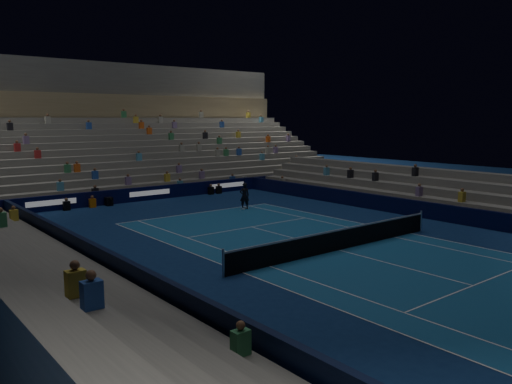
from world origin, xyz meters
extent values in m
plane|color=navy|center=(0.00, 0.00, 0.00)|extent=(90.00, 90.00, 0.00)
cube|color=#185287|center=(0.00, 0.00, 0.01)|extent=(10.97, 23.77, 0.01)
cube|color=#080A32|center=(0.00, 18.50, 0.50)|extent=(44.00, 0.25, 1.00)
cube|color=black|center=(9.70, 0.00, 0.50)|extent=(0.25, 37.00, 1.00)
cube|color=black|center=(-9.70, 0.00, 0.50)|extent=(0.25, 37.00, 1.00)
cube|color=slate|center=(0.00, 19.50, 0.25)|extent=(44.00, 1.00, 0.50)
cube|color=slate|center=(0.00, 20.50, 0.50)|extent=(44.00, 1.00, 1.00)
cube|color=slate|center=(0.00, 21.50, 0.75)|extent=(44.00, 1.00, 1.50)
cube|color=slate|center=(0.00, 22.50, 1.00)|extent=(44.00, 1.00, 2.00)
cube|color=slate|center=(0.00, 23.50, 1.25)|extent=(44.00, 1.00, 2.50)
cube|color=slate|center=(0.00, 24.50, 1.50)|extent=(44.00, 1.00, 3.00)
cube|color=slate|center=(0.00, 25.50, 1.75)|extent=(44.00, 1.00, 3.50)
cube|color=slate|center=(0.00, 26.50, 2.00)|extent=(44.00, 1.00, 4.00)
cube|color=slate|center=(0.00, 27.50, 2.25)|extent=(44.00, 1.00, 4.50)
cube|color=slate|center=(0.00, 28.50, 2.50)|extent=(44.00, 1.00, 5.00)
cube|color=slate|center=(0.00, 29.50, 2.75)|extent=(44.00, 1.00, 5.50)
cube|color=slate|center=(0.00, 30.50, 3.00)|extent=(44.00, 1.00, 6.00)
cube|color=#7E6E4E|center=(0.00, 31.60, 7.10)|extent=(44.00, 0.60, 2.20)
cube|color=#4C4C49|center=(0.00, 33.00, 9.70)|extent=(44.00, 2.40, 3.00)
cube|color=slate|center=(10.50, 0.00, 0.25)|extent=(1.00, 37.00, 0.50)
cube|color=slate|center=(11.50, 0.00, 0.50)|extent=(1.00, 37.00, 1.00)
cube|color=slate|center=(12.50, 0.00, 0.75)|extent=(1.00, 37.00, 1.50)
cube|color=slate|center=(13.50, 0.00, 1.00)|extent=(1.00, 37.00, 2.00)
cube|color=slate|center=(14.50, 0.00, 1.25)|extent=(1.00, 37.00, 2.50)
cube|color=#61615C|center=(-10.50, 0.00, 0.25)|extent=(1.00, 37.00, 0.50)
cube|color=#61615C|center=(-11.50, 0.00, 0.50)|extent=(1.00, 37.00, 1.00)
cube|color=#61615C|center=(-12.50, 0.00, 0.75)|extent=(1.00, 37.00, 1.50)
cube|color=#61615C|center=(-13.50, 0.00, 1.00)|extent=(1.00, 37.00, 2.00)
cylinder|color=#B2B2B7|center=(-6.40, 0.00, 0.55)|extent=(0.10, 0.10, 1.10)
cylinder|color=#B2B2B7|center=(6.40, 0.00, 0.55)|extent=(0.10, 0.10, 1.10)
cube|color=black|center=(0.00, 0.00, 0.45)|extent=(12.80, 0.03, 0.90)
cube|color=white|center=(0.00, 0.00, 0.94)|extent=(12.80, 0.04, 0.08)
imported|color=black|center=(3.14, 11.11, 0.88)|extent=(0.75, 0.63, 1.76)
cube|color=black|center=(-3.28, 18.04, 0.29)|extent=(0.45, 0.54, 0.58)
cylinder|color=black|center=(-3.28, 17.60, 0.46)|extent=(0.17, 0.35, 0.16)
camera|label=1|loc=(-17.08, -15.25, 5.93)|focal=35.90mm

